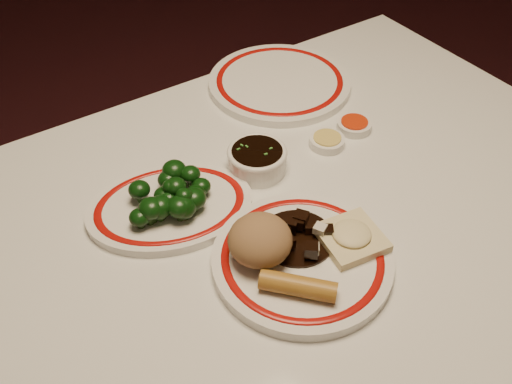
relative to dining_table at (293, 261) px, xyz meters
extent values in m
cube|color=white|center=(0.00, 0.00, 0.07)|extent=(1.20, 0.90, 0.04)
cylinder|color=black|center=(0.54, 0.39, -0.30)|extent=(0.06, 0.06, 0.71)
cylinder|color=white|center=(-0.04, -0.07, 0.10)|extent=(0.33, 0.33, 0.02)
torus|color=#9E0D08|center=(-0.04, -0.07, 0.11)|extent=(0.29, 0.29, 0.00)
ellipsoid|color=#936B45|center=(-0.09, -0.04, 0.14)|extent=(0.09, 0.09, 0.07)
cylinder|color=#AA7729|center=(-0.09, -0.12, 0.12)|extent=(0.09, 0.10, 0.03)
cube|color=beige|center=(0.03, -0.09, 0.12)|extent=(0.10, 0.10, 0.01)
ellipsoid|color=beige|center=(0.03, -0.09, 0.13)|extent=(0.06, 0.06, 0.02)
cylinder|color=black|center=(-0.03, -0.04, 0.11)|extent=(0.11, 0.11, 0.00)
cube|color=black|center=(-0.07, -0.03, 0.12)|extent=(0.02, 0.02, 0.02)
cube|color=black|center=(-0.06, -0.04, 0.13)|extent=(0.02, 0.02, 0.02)
cube|color=black|center=(-0.05, -0.05, 0.13)|extent=(0.02, 0.02, 0.02)
cube|color=black|center=(-0.01, -0.02, 0.13)|extent=(0.03, 0.03, 0.02)
cube|color=black|center=(0.01, -0.06, 0.12)|extent=(0.02, 0.02, 0.02)
cube|color=black|center=(-0.06, -0.04, 0.12)|extent=(0.02, 0.02, 0.02)
cube|color=black|center=(-0.01, -0.04, 0.12)|extent=(0.02, 0.02, 0.02)
cube|color=black|center=(-0.04, -0.03, 0.12)|extent=(0.02, 0.02, 0.01)
cube|color=black|center=(-0.06, -0.05, 0.12)|extent=(0.02, 0.02, 0.02)
cube|color=black|center=(-0.04, -0.03, 0.12)|extent=(0.02, 0.02, 0.02)
cube|color=black|center=(-0.03, -0.02, 0.13)|extent=(0.03, 0.03, 0.02)
cube|color=black|center=(-0.02, -0.03, 0.13)|extent=(0.02, 0.02, 0.02)
cube|color=black|center=(-0.08, -0.03, 0.13)|extent=(0.03, 0.03, 0.02)
cube|color=black|center=(-0.04, -0.08, 0.13)|extent=(0.03, 0.03, 0.02)
cube|color=beige|center=(-0.05, -0.03, 0.13)|extent=(0.02, 0.02, 0.01)
cube|color=beige|center=(0.00, -0.06, 0.13)|extent=(0.02, 0.02, 0.01)
cube|color=beige|center=(-0.03, -0.08, 0.13)|extent=(0.02, 0.02, 0.01)
torus|color=#9E0D08|center=(-0.15, 0.13, 0.11)|extent=(0.29, 0.29, 0.00)
cylinder|color=#23471C|center=(-0.18, 0.11, 0.11)|extent=(0.01, 0.01, 0.01)
ellipsoid|color=black|center=(-0.18, 0.11, 0.13)|extent=(0.04, 0.04, 0.03)
cylinder|color=#23471C|center=(-0.16, 0.13, 0.11)|extent=(0.01, 0.01, 0.01)
ellipsoid|color=black|center=(-0.16, 0.13, 0.13)|extent=(0.03, 0.03, 0.03)
cylinder|color=#23471C|center=(-0.19, 0.11, 0.11)|extent=(0.01, 0.01, 0.02)
ellipsoid|color=black|center=(-0.19, 0.11, 0.13)|extent=(0.03, 0.03, 0.02)
cylinder|color=#23471C|center=(-0.12, 0.17, 0.11)|extent=(0.01, 0.01, 0.02)
ellipsoid|color=black|center=(-0.12, 0.17, 0.13)|extent=(0.04, 0.04, 0.03)
cylinder|color=#23471C|center=(-0.12, 0.10, 0.11)|extent=(0.01, 0.01, 0.01)
ellipsoid|color=black|center=(-0.12, 0.10, 0.13)|extent=(0.04, 0.04, 0.03)
cylinder|color=#23471C|center=(-0.15, 0.14, 0.11)|extent=(0.01, 0.01, 0.01)
ellipsoid|color=black|center=(-0.15, 0.14, 0.12)|extent=(0.03, 0.03, 0.02)
cylinder|color=#23471C|center=(-0.10, 0.15, 0.11)|extent=(0.01, 0.01, 0.01)
ellipsoid|color=black|center=(-0.10, 0.15, 0.13)|extent=(0.03, 0.03, 0.03)
cylinder|color=#23471C|center=(-0.21, 0.11, 0.11)|extent=(0.01, 0.01, 0.01)
ellipsoid|color=black|center=(-0.21, 0.11, 0.13)|extent=(0.03, 0.03, 0.03)
cylinder|color=#23471C|center=(-0.17, 0.11, 0.11)|extent=(0.01, 0.01, 0.01)
ellipsoid|color=black|center=(-0.17, 0.11, 0.13)|extent=(0.04, 0.04, 0.03)
cylinder|color=#23471C|center=(-0.11, 0.11, 0.11)|extent=(0.01, 0.01, 0.01)
ellipsoid|color=black|center=(-0.11, 0.11, 0.13)|extent=(0.03, 0.03, 0.02)
cylinder|color=#23471C|center=(-0.18, 0.16, 0.11)|extent=(0.01, 0.01, 0.01)
ellipsoid|color=black|center=(-0.18, 0.16, 0.13)|extent=(0.03, 0.03, 0.03)
cylinder|color=#23471C|center=(-0.19, 0.11, 0.11)|extent=(0.01, 0.01, 0.02)
ellipsoid|color=black|center=(-0.19, 0.11, 0.13)|extent=(0.04, 0.04, 0.03)
cylinder|color=#23471C|center=(-0.10, 0.12, 0.11)|extent=(0.01, 0.01, 0.01)
ellipsoid|color=black|center=(-0.10, 0.12, 0.13)|extent=(0.03, 0.03, 0.02)
cylinder|color=#23471C|center=(-0.12, 0.10, 0.11)|extent=(0.01, 0.01, 0.01)
ellipsoid|color=black|center=(-0.12, 0.10, 0.13)|extent=(0.03, 0.03, 0.03)
cylinder|color=#23471C|center=(-0.14, 0.09, 0.11)|extent=(0.01, 0.01, 0.01)
ellipsoid|color=black|center=(-0.14, 0.09, 0.13)|extent=(0.04, 0.04, 0.03)
cylinder|color=#23471C|center=(-0.15, 0.09, 0.11)|extent=(0.01, 0.01, 0.02)
ellipsoid|color=black|center=(-0.15, 0.09, 0.13)|extent=(0.04, 0.04, 0.03)
cylinder|color=#23471C|center=(-0.15, 0.09, 0.11)|extent=(0.01, 0.01, 0.01)
ellipsoid|color=black|center=(-0.15, 0.09, 0.13)|extent=(0.04, 0.04, 0.03)
cylinder|color=#23471C|center=(-0.13, 0.17, 0.11)|extent=(0.01, 0.01, 0.01)
ellipsoid|color=black|center=(-0.13, 0.17, 0.13)|extent=(0.03, 0.03, 0.03)
cylinder|color=#23471C|center=(-0.15, 0.14, 0.11)|extent=(0.01, 0.01, 0.01)
ellipsoid|color=black|center=(-0.15, 0.14, 0.12)|extent=(0.03, 0.03, 0.02)
cylinder|color=#23471C|center=(-0.12, 0.17, 0.11)|extent=(0.01, 0.01, 0.01)
ellipsoid|color=black|center=(-0.12, 0.17, 0.13)|extent=(0.03, 0.03, 0.02)
cylinder|color=#23471C|center=(-0.15, 0.12, 0.11)|extent=(0.01, 0.01, 0.01)
ellipsoid|color=black|center=(-0.15, 0.12, 0.13)|extent=(0.03, 0.03, 0.03)
ellipsoid|color=black|center=(-0.15, 0.13, 0.14)|extent=(0.02, 0.02, 0.02)
ellipsoid|color=black|center=(-0.14, 0.13, 0.14)|extent=(0.03, 0.03, 0.03)
ellipsoid|color=black|center=(-0.14, 0.10, 0.14)|extent=(0.03, 0.03, 0.02)
ellipsoid|color=black|center=(-0.15, 0.13, 0.14)|extent=(0.02, 0.02, 0.02)
cylinder|color=white|center=(0.02, 0.14, 0.11)|extent=(0.10, 0.10, 0.04)
cylinder|color=black|center=(0.02, 0.14, 0.13)|extent=(0.09, 0.09, 0.00)
cylinder|color=white|center=(0.23, 0.13, 0.10)|extent=(0.06, 0.06, 0.02)
cylinder|color=red|center=(0.23, 0.13, 0.11)|extent=(0.05, 0.05, 0.00)
cylinder|color=white|center=(0.16, 0.13, 0.10)|extent=(0.06, 0.06, 0.02)
cylinder|color=#D6BA58|center=(0.16, 0.13, 0.11)|extent=(0.05, 0.05, 0.00)
cylinder|color=white|center=(0.20, 0.33, 0.10)|extent=(0.38, 0.38, 0.02)
torus|color=#9E0D08|center=(0.20, 0.33, 0.11)|extent=(0.33, 0.33, 0.00)
camera|label=1|loc=(-0.39, -0.48, 0.74)|focal=40.00mm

